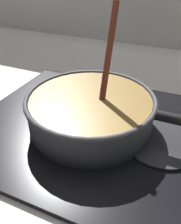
% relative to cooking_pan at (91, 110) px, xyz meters
% --- Properties ---
extents(ground, '(2.40, 1.60, 0.04)m').
position_rel_cooking_pan_xyz_m(ground, '(0.04, -0.10, -0.07)').
color(ground, beige).
extents(hob_plate, '(0.56, 0.48, 0.01)m').
position_rel_cooking_pan_xyz_m(hob_plate, '(-0.00, -0.00, -0.05)').
color(hob_plate, black).
rests_on(hob_plate, ground).
extents(burner_ring, '(0.20, 0.20, 0.01)m').
position_rel_cooking_pan_xyz_m(burner_ring, '(-0.00, -0.00, -0.04)').
color(burner_ring, '#592D0C').
rests_on(burner_ring, hob_plate).
extents(spare_burner, '(0.16, 0.16, 0.01)m').
position_rel_cooking_pan_xyz_m(spare_burner, '(0.17, -0.00, -0.04)').
color(spare_burner, '#262628').
rests_on(spare_burner, hob_plate).
extents(cooking_pan, '(0.43, 0.30, 0.27)m').
position_rel_cooking_pan_xyz_m(cooking_pan, '(0.00, 0.00, 0.00)').
color(cooking_pan, '#38383D').
rests_on(cooking_pan, hob_plate).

